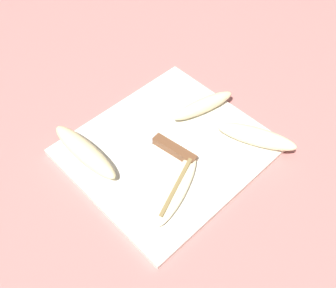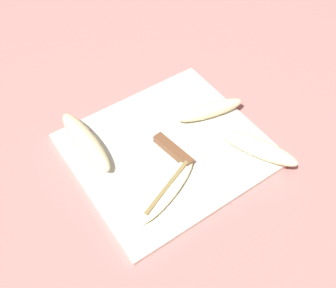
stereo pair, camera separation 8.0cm
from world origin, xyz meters
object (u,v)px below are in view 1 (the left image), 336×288
Objects in this scene: banana_bright_far at (176,189)px; banana_soft_right at (85,151)px; banana_pale_long at (256,137)px; knife at (167,146)px; banana_cream_curved at (203,106)px.

banana_soft_right is at bearing 112.20° from banana_bright_far.
banana_pale_long is (0.20, -0.03, 0.01)m from banana_bright_far.
knife is 1.36× the size of banana_cream_curved.
banana_soft_right is 0.35m from banana_pale_long.
banana_bright_far is 0.20m from banana_pale_long.
banana_pale_long is at bearing -8.15° from banana_bright_far.
banana_soft_right reaches higher than banana_cream_curved.
knife is at bearing 141.28° from banana_pale_long.
banana_cream_curved is at bearing 29.70° from banana_bright_far.
banana_soft_right is at bearing 142.50° from banana_pale_long.
knife is 0.10m from banana_bright_far.
knife is 0.17m from banana_soft_right.
knife is 1.28× the size of banana_pale_long.
banana_pale_long is (0.14, -0.12, 0.01)m from knife.
banana_bright_far reaches higher than knife.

